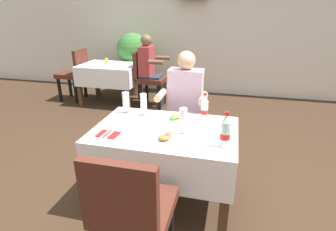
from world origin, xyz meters
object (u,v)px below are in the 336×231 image
cola_bottle_primary (225,132)px  background_table_tumbler (107,61)px  chair_near_camera_side (132,209)px  background_dining_table (110,74)px  beer_glass_middle (183,121)px  seated_diner_far (184,104)px  background_chair_right (148,76)px  potted_plant_corner (133,54)px  main_dining_table (165,146)px  cola_bottle_secondary (204,108)px  napkin_cutlery_set (108,134)px  plate_near_camera (166,138)px  plate_far_diner (173,118)px  background_chair_left (75,72)px  chair_far_diner_seat (183,113)px  beer_glass_left (126,102)px  beer_glass_right (144,105)px  background_patron (150,67)px

cola_bottle_primary → background_table_tumbler: 3.43m
chair_near_camera_side → cola_bottle_primary: (0.49, 0.59, 0.29)m
background_dining_table → beer_glass_middle: bearing=-53.8°
seated_diner_far → background_dining_table: bearing=134.3°
background_chair_right → potted_plant_corner: (-0.50, 0.65, 0.27)m
main_dining_table → background_dining_table: (-1.67, 2.43, -0.01)m
chair_near_camera_side → cola_bottle_secondary: (0.29, 1.06, 0.28)m
cola_bottle_secondary → napkin_cutlery_set: 0.86m
plate_near_camera → beer_glass_middle: beer_glass_middle is taller
plate_far_diner → cola_bottle_primary: size_ratio=0.93×
background_chair_left → main_dining_table: bearing=-45.5°
chair_far_diner_seat → plate_far_diner: 0.62m
beer_glass_left → napkin_cutlery_set: (0.04, -0.48, -0.10)m
plate_near_camera → potted_plant_corner: size_ratio=0.20×
background_dining_table → background_chair_left: (-0.72, 0.00, 0.01)m
cola_bottle_primary → potted_plant_corner: bearing=120.6°
plate_far_diner → beer_glass_middle: 0.32m
main_dining_table → background_chair_right: background_chair_right is taller
main_dining_table → plate_far_diner: 0.28m
background_chair_left → background_chair_right: same height
seated_diner_far → plate_near_camera: seated_diner_far is taller
background_chair_left → beer_glass_right: bearing=-45.9°
chair_near_camera_side → background_dining_table: size_ratio=0.94×
beer_glass_right → potted_plant_corner: (-1.18, 2.84, -0.00)m
beer_glass_left → background_dining_table: size_ratio=0.20×
cola_bottle_secondary → main_dining_table: bearing=-137.4°
background_dining_table → background_chair_left: size_ratio=1.06×
background_patron → chair_near_camera_side: bearing=-74.5°
cola_bottle_secondary → background_dining_table: (-1.96, 2.16, -0.29)m
chair_far_diner_seat → potted_plant_corner: 2.72m
chair_near_camera_side → beer_glass_middle: size_ratio=4.35×
cola_bottle_secondary → beer_glass_left: bearing=-179.6°
background_table_tumbler → cola_bottle_primary: bearing=-50.0°
beer_glass_middle → seated_diner_far: bearing=99.5°
cola_bottle_primary → background_table_tumbler: cola_bottle_primary is taller
napkin_cutlery_set → cola_bottle_secondary: bearing=34.6°
main_dining_table → beer_glass_right: (-0.27, 0.24, 0.27)m
chair_far_diner_seat → beer_glass_left: (-0.45, -0.53, 0.28)m
plate_far_diner → napkin_cutlery_set: plate_far_diner is taller
plate_far_diner → beer_glass_middle: bearing=-63.0°
main_dining_table → background_chair_left: size_ratio=1.23×
seated_diner_far → background_chair_left: bearing=144.3°
beer_glass_middle → napkin_cutlery_set: 0.61m
background_chair_right → potted_plant_corner: potted_plant_corner is taller
chair_far_diner_seat → background_chair_right: (-0.94, 1.64, 0.00)m
background_patron → potted_plant_corner: background_patron is taller
beer_glass_left → beer_glass_right: size_ratio=0.97×
main_dining_table → plate_far_diner: (0.02, 0.20, 0.18)m
beer_glass_right → background_chair_right: (-0.68, 2.19, -0.27)m
potted_plant_corner → background_chair_right: bearing=-52.2°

